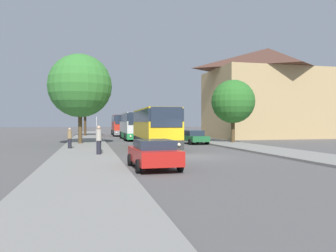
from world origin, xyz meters
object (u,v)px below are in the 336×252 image
at_px(pedestrian_waiting_far, 99,140).
at_px(tree_right_near, 233,102).
at_px(bus_front, 155,128).
at_px(bus_rear, 120,125).
at_px(pedestrian_waiting_near, 99,139).
at_px(tree_left_near, 80,86).
at_px(bus_stop_sign, 97,130).
at_px(bus_middle, 133,126).
at_px(parked_car_right_near, 194,137).
at_px(tree_left_far, 85,99).
at_px(parked_car_left_curb, 154,153).
at_px(pedestrian_walking_back, 70,138).

relative_size(pedestrian_waiting_far, tree_right_near, 0.28).
xyz_separation_m(bus_front, bus_rear, (-0.20, 29.65, 0.06)).
distance_m(pedestrian_waiting_near, tree_left_near, 11.74).
bearing_deg(pedestrian_waiting_near, bus_stop_sign, -105.58).
distance_m(pedestrian_waiting_far, tree_left_near, 13.25).
bearing_deg(pedestrian_waiting_far, pedestrian_waiting_near, -19.83).
bearing_deg(bus_middle, pedestrian_waiting_far, -102.71).
height_order(parked_car_right_near, bus_stop_sign, bus_stop_sign).
distance_m(bus_middle, pedestrian_waiting_near, 19.83).
xyz_separation_m(bus_rear, pedestrian_waiting_far, (-4.63, -35.19, -0.74)).
height_order(tree_left_far, tree_right_near, tree_left_far).
relative_size(parked_car_left_curb, bus_stop_sign, 1.69).
distance_m(bus_front, parked_car_left_curb, 12.17).
relative_size(bus_rear, tree_left_far, 1.36).
bearing_deg(tree_left_near, bus_front, -46.64).
bearing_deg(pedestrian_waiting_near, parked_car_left_curb, -77.48).
height_order(parked_car_left_curb, pedestrian_walking_back, pedestrian_walking_back).
height_order(pedestrian_waiting_far, tree_left_far, tree_left_far).
bearing_deg(parked_car_left_curb, tree_left_near, 100.68).
xyz_separation_m(bus_stop_sign, pedestrian_walking_back, (-2.04, 4.89, -0.71)).
relative_size(bus_front, bus_stop_sign, 4.10).
distance_m(bus_rear, pedestrian_walking_back, 30.27).
distance_m(pedestrian_waiting_far, tree_right_near, 17.89).
bearing_deg(pedestrian_waiting_near, bus_middle, 71.77).
xyz_separation_m(pedestrian_waiting_near, pedestrian_waiting_far, (-0.06, -1.68, 0.03)).
bearing_deg(bus_middle, tree_right_near, -48.12).
xyz_separation_m(parked_car_right_near, tree_right_near, (4.18, -0.54, 3.73)).
bearing_deg(tree_left_near, bus_stop_sign, -83.07).
xyz_separation_m(bus_rear, parked_car_right_near, (5.45, -24.37, -1.12)).
bearing_deg(bus_front, bus_rear, 91.78).
relative_size(bus_rear, pedestrian_waiting_far, 6.13).
height_order(parked_car_left_curb, tree_left_near, tree_left_near).
xyz_separation_m(bus_front, pedestrian_waiting_far, (-4.83, -5.54, -0.69)).
relative_size(parked_car_left_curb, pedestrian_walking_back, 2.52).
relative_size(pedestrian_waiting_near, tree_right_near, 0.28).
height_order(bus_front, bus_stop_sign, bus_front).
distance_m(bus_front, pedestrian_waiting_near, 6.17).
bearing_deg(bus_stop_sign, bus_middle, 75.84).
distance_m(tree_left_near, tree_right_near, 15.95).
relative_size(bus_rear, tree_right_near, 1.74).
relative_size(bus_middle, parked_car_left_curb, 2.61).
distance_m(bus_middle, parked_car_right_near, 11.35).
height_order(bus_rear, pedestrian_walking_back, bus_rear).
bearing_deg(pedestrian_waiting_far, bus_stop_sign, -9.53).
relative_size(bus_front, tree_left_far, 1.20).
distance_m(bus_stop_sign, tree_right_near, 17.43).
bearing_deg(bus_rear, pedestrian_waiting_near, -96.12).
relative_size(bus_rear, parked_car_right_near, 2.75).
relative_size(parked_car_left_curb, parked_car_right_near, 1.00).
distance_m(parked_car_left_curb, parked_car_right_near, 18.79).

